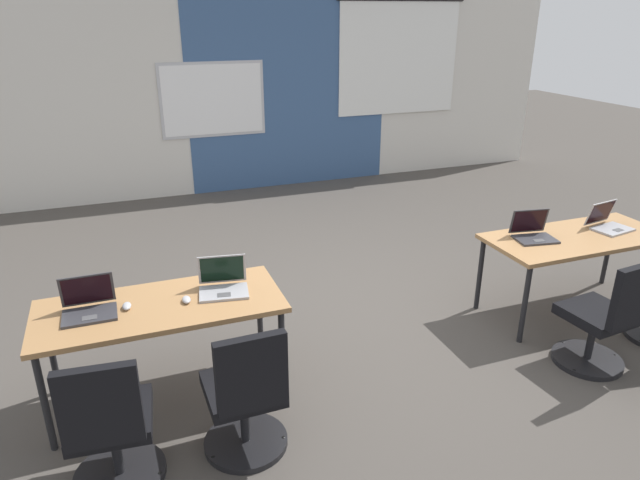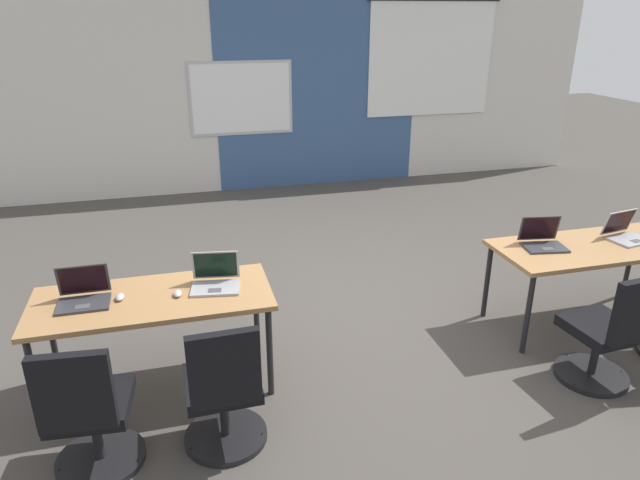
{
  "view_description": "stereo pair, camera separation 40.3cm",
  "coord_description": "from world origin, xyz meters",
  "px_view_note": "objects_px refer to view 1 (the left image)",
  "views": [
    {
      "loc": [
        -1.91,
        -4.05,
        2.52
      ],
      "look_at": [
        -0.45,
        -0.13,
        0.81
      ],
      "focal_mm": 31.65,
      "sensor_mm": 36.0,
      "label": 1
    },
    {
      "loc": [
        -1.52,
        -4.17,
        2.52
      ],
      "look_at": [
        -0.45,
        -0.13,
        0.81
      ],
      "focal_mm": 31.65,
      "sensor_mm": 36.0,
      "label": 2
    }
  ],
  "objects_px": {
    "chair_near_left_end": "(111,433)",
    "chair_near_right_inner": "(603,324)",
    "mouse_near_left_inner": "(186,300)",
    "laptop_near_right_inner": "(533,233)",
    "laptop_near_left_inner": "(223,284)",
    "chair_near_left_inner": "(246,402)",
    "mouse_near_left_end": "(127,306)",
    "laptop_near_left_end": "(89,306)",
    "desk_near_left": "(161,312)",
    "desk_near_right": "(577,242)",
    "laptop_near_right_end": "(608,223)"
  },
  "relations": [
    {
      "from": "chair_near_left_end",
      "to": "chair_near_right_inner",
      "type": "distance_m",
      "value": 3.44
    },
    {
      "from": "mouse_near_left_inner",
      "to": "chair_near_left_end",
      "type": "bearing_deg",
      "value": -126.76
    },
    {
      "from": "laptop_near_right_inner",
      "to": "laptop_near_left_inner",
      "type": "bearing_deg",
      "value": -169.49
    },
    {
      "from": "chair_near_left_inner",
      "to": "mouse_near_left_end",
      "type": "xyz_separation_m",
      "value": [
        -0.59,
        0.76,
        0.36
      ]
    },
    {
      "from": "laptop_near_left_end",
      "to": "chair_near_left_inner",
      "type": "bearing_deg",
      "value": -43.75
    },
    {
      "from": "desk_near_left",
      "to": "desk_near_right",
      "type": "relative_size",
      "value": 1.0
    },
    {
      "from": "desk_near_left",
      "to": "desk_near_right",
      "type": "distance_m",
      "value": 3.5
    },
    {
      "from": "chair_near_left_inner",
      "to": "mouse_near_left_end",
      "type": "bearing_deg",
      "value": -53.54
    },
    {
      "from": "chair_near_left_end",
      "to": "laptop_near_left_end",
      "type": "bearing_deg",
      "value": -80.2
    },
    {
      "from": "mouse_near_left_inner",
      "to": "desk_near_left",
      "type": "bearing_deg",
      "value": 169.62
    },
    {
      "from": "desk_near_right",
      "to": "laptop_near_right_end",
      "type": "bearing_deg",
      "value": 7.04
    },
    {
      "from": "chair_near_left_end",
      "to": "chair_near_right_inner",
      "type": "relative_size",
      "value": 1.0
    },
    {
      "from": "laptop_near_left_inner",
      "to": "mouse_near_left_end",
      "type": "xyz_separation_m",
      "value": [
        -0.64,
        -0.03,
        -0.03
      ]
    },
    {
      "from": "chair_near_left_end",
      "to": "laptop_near_right_inner",
      "type": "xyz_separation_m",
      "value": [
        3.46,
        0.84,
        0.39
      ]
    },
    {
      "from": "desk_near_right",
      "to": "chair_near_right_inner",
      "type": "relative_size",
      "value": 1.74
    },
    {
      "from": "desk_near_left",
      "to": "mouse_near_left_inner",
      "type": "bearing_deg",
      "value": -10.38
    },
    {
      "from": "mouse_near_left_inner",
      "to": "laptop_near_right_inner",
      "type": "distance_m",
      "value": 2.93
    },
    {
      "from": "chair_near_left_inner",
      "to": "laptop_near_right_end",
      "type": "bearing_deg",
      "value": -168.51
    },
    {
      "from": "desk_near_right",
      "to": "chair_near_left_inner",
      "type": "height_order",
      "value": "chair_near_left_inner"
    },
    {
      "from": "laptop_near_left_inner",
      "to": "laptop_near_right_inner",
      "type": "height_order",
      "value": "same"
    },
    {
      "from": "desk_near_right",
      "to": "laptop_near_left_end",
      "type": "bearing_deg",
      "value": 179.5
    },
    {
      "from": "desk_near_right",
      "to": "laptop_near_left_inner",
      "type": "bearing_deg",
      "value": 179.19
    },
    {
      "from": "chair_near_left_inner",
      "to": "laptop_near_right_inner",
      "type": "relative_size",
      "value": 2.48
    },
    {
      "from": "laptop_near_right_end",
      "to": "mouse_near_left_end",
      "type": "height_order",
      "value": "laptop_near_right_end"
    },
    {
      "from": "desk_near_right",
      "to": "laptop_near_left_end",
      "type": "distance_m",
      "value": 3.94
    },
    {
      "from": "laptop_near_right_end",
      "to": "desk_near_left",
      "type": "bearing_deg",
      "value": 171.31
    },
    {
      "from": "mouse_near_left_inner",
      "to": "laptop_near_left_end",
      "type": "distance_m",
      "value": 0.61
    },
    {
      "from": "desk_near_right",
      "to": "chair_near_right_inner",
      "type": "height_order",
      "value": "chair_near_right_inner"
    },
    {
      "from": "laptop_near_left_inner",
      "to": "mouse_near_left_inner",
      "type": "height_order",
      "value": "laptop_near_left_inner"
    },
    {
      "from": "laptop_near_left_inner",
      "to": "mouse_near_left_inner",
      "type": "bearing_deg",
      "value": -154.92
    },
    {
      "from": "laptop_near_right_end",
      "to": "laptop_near_left_inner",
      "type": "height_order",
      "value": "laptop_near_left_inner"
    },
    {
      "from": "desk_near_left",
      "to": "laptop_near_right_inner",
      "type": "distance_m",
      "value": 3.1
    },
    {
      "from": "desk_near_left",
      "to": "desk_near_right",
      "type": "height_order",
      "value": "same"
    },
    {
      "from": "desk_near_left",
      "to": "laptop_near_left_inner",
      "type": "distance_m",
      "value": 0.45
    },
    {
      "from": "desk_near_left",
      "to": "chair_near_right_inner",
      "type": "xyz_separation_m",
      "value": [
        3.07,
        -0.79,
        -0.28
      ]
    },
    {
      "from": "desk_near_right",
      "to": "laptop_near_right_inner",
      "type": "distance_m",
      "value": 0.43
    },
    {
      "from": "laptop_near_right_inner",
      "to": "desk_near_right",
      "type": "bearing_deg",
      "value": -2.87
    },
    {
      "from": "chair_near_left_end",
      "to": "chair_near_right_inner",
      "type": "height_order",
      "value": "same"
    },
    {
      "from": "desk_near_right",
      "to": "mouse_near_left_end",
      "type": "height_order",
      "value": "mouse_near_left_end"
    },
    {
      "from": "chair_near_left_inner",
      "to": "laptop_near_right_inner",
      "type": "xyz_separation_m",
      "value": [
        2.71,
        0.84,
        0.39
      ]
    },
    {
      "from": "chair_near_left_end",
      "to": "desk_near_right",
      "type": "bearing_deg",
      "value": -163.7
    },
    {
      "from": "desk_near_left",
      "to": "laptop_near_right_inner",
      "type": "bearing_deg",
      "value": 1.66
    },
    {
      "from": "laptop_near_right_end",
      "to": "laptop_near_left_inner",
      "type": "relative_size",
      "value": 1.01
    },
    {
      "from": "chair_near_left_end",
      "to": "mouse_near_left_inner",
      "type": "bearing_deg",
      "value": -121.48
    },
    {
      "from": "chair_near_left_end",
      "to": "laptop_near_right_inner",
      "type": "bearing_deg",
      "value": -161.04
    },
    {
      "from": "desk_near_right",
      "to": "mouse_near_left_end",
      "type": "bearing_deg",
      "value": 179.76
    },
    {
      "from": "chair_near_left_inner",
      "to": "laptop_near_left_end",
      "type": "relative_size",
      "value": 2.79
    },
    {
      "from": "chair_near_left_inner",
      "to": "chair_near_left_end",
      "type": "bearing_deg",
      "value": -0.85
    },
    {
      "from": "mouse_near_left_end",
      "to": "chair_near_left_end",
      "type": "height_order",
      "value": "chair_near_left_end"
    },
    {
      "from": "chair_near_left_end",
      "to": "chair_near_right_inner",
      "type": "bearing_deg",
      "value": -175.34
    }
  ]
}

